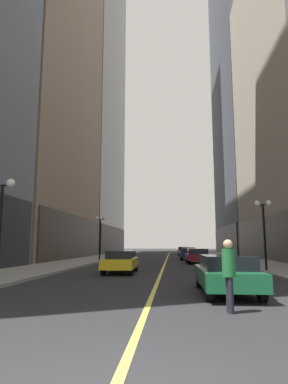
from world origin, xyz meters
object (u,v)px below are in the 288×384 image
street_lamp_left_near (1,207)px  car_grey (183,251)px  car_yellow (121,261)px  car_maroon (197,255)px  pedestrian_in_green_parka (229,269)px  car_navy (188,253)px  car_green (226,273)px  street_lamp_right_mid (264,219)px  car_blue (189,252)px  street_lamp_left_far (100,228)px

street_lamp_left_near → car_grey: bearing=77.8°
car_yellow → car_maroon: bearing=63.6°
car_maroon → pedestrian_in_green_parka: size_ratio=2.56×
car_grey → street_lamp_left_near: 41.74m
car_navy → car_green: bearing=-89.8°
car_green → car_yellow: 9.56m
pedestrian_in_green_parka → car_grey: bearing=89.7°
car_grey → street_lamp_right_mid: size_ratio=0.97×
car_blue → car_green: bearing=-90.6°
car_maroon → street_lamp_left_far: 9.76m
car_green → street_lamp_left_far: street_lamp_left_far is taller
pedestrian_in_green_parka → car_maroon: bearing=88.0°
car_green → car_blue: same height
pedestrian_in_green_parka → street_lamp_left_far: 25.25m
car_green → car_grey: (-0.16, 41.91, -0.00)m
car_green → street_lamp_right_mid: 10.36m
car_yellow → street_lamp_right_mid: 9.24m
pedestrian_in_green_parka → car_navy: bearing=89.3°
car_blue → street_lamp_left_near: size_ratio=1.00×
pedestrian_in_green_parka → car_yellow: bearing=111.7°
pedestrian_in_green_parka → street_lamp_left_near: bearing=152.6°
car_yellow → car_navy: 18.77m
car_maroon → car_navy: same height
car_maroon → car_yellow: bearing=-116.4°
car_maroon → street_lamp_left_far: size_ratio=1.05×
car_navy → pedestrian_in_green_parka: 29.55m
car_maroon → street_lamp_left_far: (-9.31, 1.53, 2.54)m
car_green → street_lamp_left_far: (-8.94, 20.43, 2.54)m
street_lamp_left_near → car_navy: bearing=70.5°
car_navy → car_blue: bearing=86.8°
street_lamp_left_near → car_maroon: bearing=62.3°
car_blue → pedestrian_in_green_parka: size_ratio=2.44×
car_yellow → street_lamp_left_near: bearing=-119.7°
car_maroon → street_lamp_left_near: size_ratio=1.05×
car_yellow → car_blue: 26.42m
car_green → car_navy: bearing=90.2°
car_blue → car_navy: bearing=-93.2°
car_blue → street_lamp_left_far: size_ratio=1.00×
street_lamp_right_mid → car_green: bearing=-112.6°
car_green → car_blue: (0.36, 34.05, -0.00)m
pedestrian_in_green_parka → street_lamp_left_far: (-8.53, 23.67, 2.19)m
car_navy → street_lamp_left_far: (-8.87, -5.88, 2.54)m
car_green → pedestrian_in_green_parka: pedestrian_in_green_parka is taller
pedestrian_in_green_parka → car_blue: bearing=88.8°
car_blue → street_lamp_right_mid: (3.49, -24.78, 2.54)m
car_maroon → car_grey: bearing=91.3°
car_grey → street_lamp_right_mid: bearing=-83.0°
car_green → car_yellow: bearing=121.2°
car_grey → street_lamp_right_mid: (4.01, -32.63, 2.54)m
car_green → street_lamp_left_near: (-8.94, 1.18, 2.54)m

